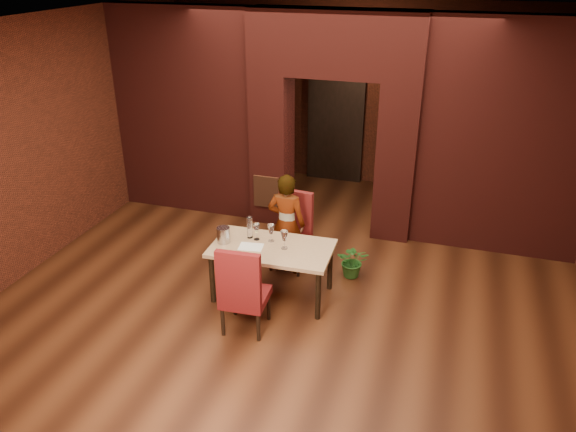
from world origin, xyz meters
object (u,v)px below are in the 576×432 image
wine_glass_b (271,233)px  chair_near (245,287)px  wine_glass_a (257,232)px  water_bottle (250,227)px  wine_glass_c (284,240)px  wine_bucket (224,235)px  person_seated (287,224)px  chair_far (290,232)px  potted_plant (353,261)px  dining_table (272,271)px

wine_glass_b → chair_near: bearing=-90.8°
wine_glass_a → water_bottle: size_ratio=0.71×
chair_near → wine_glass_c: chair_near is taller
wine_glass_a → wine_glass_b: bearing=4.1°
wine_glass_c → wine_bucket: wine_glass_c is taller
wine_bucket → person_seated: bearing=50.4°
chair_far → water_bottle: size_ratio=3.52×
water_bottle → potted_plant: 1.47m
wine_glass_b → water_bottle: size_ratio=0.75×
wine_glass_c → water_bottle: (-0.49, 0.14, 0.03)m
water_bottle → person_seated: bearing=56.5°
wine_glass_a → potted_plant: 1.38m
chair_near → wine_bucket: chair_near is taller
potted_plant → dining_table: bearing=-139.3°
potted_plant → water_bottle: bearing=-153.6°
wine_glass_c → potted_plant: (0.70, 0.73, -0.57)m
person_seated → wine_glass_c: size_ratio=5.94×
wine_glass_a → dining_table: bearing=-26.7°
chair_far → wine_glass_c: bearing=-72.3°
wine_glass_a → wine_glass_c: wine_glass_c is taller
chair_far → potted_plant: chair_far is taller
wine_glass_c → chair_far: bearing=102.0°
wine_glass_a → wine_glass_b: (0.18, 0.01, 0.01)m
dining_table → potted_plant: size_ratio=3.19×
person_seated → water_bottle: 0.60m
wine_bucket → potted_plant: wine_bucket is taller
wine_glass_b → wine_glass_c: 0.25m
wine_glass_b → potted_plant: (0.92, 0.61, -0.56)m
dining_table → wine_bucket: wine_bucket is taller
dining_table → water_bottle: 0.61m
dining_table → wine_glass_a: bearing=151.4°
chair_near → wine_glass_b: (0.01, 0.85, 0.25)m
chair_far → water_bottle: (-0.34, -0.59, 0.31)m
wine_glass_a → potted_plant: bearing=29.5°
wine_glass_b → wine_bucket: (-0.54, -0.20, -0.01)m
chair_far → wine_glass_a: 0.71m
chair_near → wine_glass_c: (0.22, 0.72, 0.26)m
water_bottle → potted_plant: (1.20, 0.60, -0.60)m
chair_far → person_seated: (-0.02, -0.11, 0.17)m
dining_table → person_seated: (-0.02, 0.63, 0.35)m
wine_glass_a → chair_far: bearing=68.6°
wine_glass_b → potted_plant: bearing=33.6°
wine_glass_b → potted_plant: 1.24m
chair_far → water_bottle: 0.75m
person_seated → wine_glass_b: bearing=85.9°
person_seated → dining_table: bearing=91.9°
wine_glass_b → wine_glass_c: (0.21, -0.13, 0.01)m
wine_glass_a → person_seated: bearing=66.5°
chair_far → wine_glass_c: chair_far is taller
person_seated → wine_bucket: bearing=50.7°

